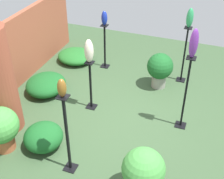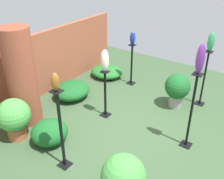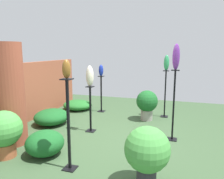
% 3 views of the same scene
% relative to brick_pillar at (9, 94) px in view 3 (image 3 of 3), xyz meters
% --- Properties ---
extents(ground_plane, '(8.00, 8.00, 0.00)m').
position_rel_brick_pillar_xyz_m(ground_plane, '(0.87, -1.90, -1.00)').
color(ground_plane, '#385133').
extents(brick_wall_back, '(5.60, 0.12, 1.54)m').
position_rel_brick_pillar_xyz_m(brick_wall_back, '(0.87, 0.64, -0.23)').
color(brick_wall_back, '#9E5138').
rests_on(brick_wall_back, ground).
extents(brick_pillar, '(0.58, 0.58, 2.01)m').
position_rel_brick_pillar_xyz_m(brick_pillar, '(0.00, 0.00, 0.00)').
color(brick_pillar, brown).
rests_on(brick_pillar, ground).
extents(pedestal_bronze, '(0.20, 0.20, 1.44)m').
position_rel_brick_pillar_xyz_m(pedestal_bronze, '(-0.53, -1.57, -0.34)').
color(pedestal_bronze, black).
rests_on(pedestal_bronze, ground).
extents(pedestal_violet, '(0.20, 0.20, 1.47)m').
position_rel_brick_pillar_xyz_m(pedestal_violet, '(1.15, -3.06, -0.32)').
color(pedestal_violet, black).
rests_on(pedestal_violet, ground).
extents(pedestal_ivory, '(0.20, 0.20, 1.06)m').
position_rel_brick_pillar_xyz_m(pedestal_ivory, '(1.09, -1.24, -0.52)').
color(pedestal_ivory, black).
rests_on(pedestal_ivory, ground).
extents(pedestal_jade, '(0.20, 0.20, 1.31)m').
position_rel_brick_pillar_xyz_m(pedestal_jade, '(2.75, -2.78, -0.40)').
color(pedestal_jade, black).
rests_on(pedestal_jade, ground).
extents(pedestal_cobalt, '(0.20, 0.20, 1.10)m').
position_rel_brick_pillar_xyz_m(pedestal_cobalt, '(2.72, -0.89, -0.50)').
color(pedestal_cobalt, black).
rests_on(pedestal_cobalt, ground).
extents(art_vase_bronze, '(0.13, 0.12, 0.28)m').
position_rel_brick_pillar_xyz_m(art_vase_bronze, '(-0.53, -1.57, 0.58)').
color(art_vase_bronze, brown).
rests_on(art_vase_bronze, pedestal_bronze).
extents(art_vase_violet, '(0.13, 0.14, 0.51)m').
position_rel_brick_pillar_xyz_m(art_vase_violet, '(1.15, -3.06, 0.72)').
color(art_vase_violet, '#6B2D8C').
rests_on(art_vase_violet, pedestal_violet).
extents(art_vase_ivory, '(0.17, 0.17, 0.46)m').
position_rel_brick_pillar_xyz_m(art_vase_ivory, '(1.09, -1.24, 0.28)').
color(art_vase_ivory, beige).
rests_on(art_vase_ivory, pedestal_ivory).
extents(art_vase_jade, '(0.13, 0.14, 0.42)m').
position_rel_brick_pillar_xyz_m(art_vase_jade, '(2.75, -2.78, 0.52)').
color(art_vase_jade, '#2D9356').
rests_on(art_vase_jade, pedestal_jade).
extents(art_vase_cobalt, '(0.13, 0.14, 0.34)m').
position_rel_brick_pillar_xyz_m(art_vase_cobalt, '(2.72, -0.89, 0.26)').
color(art_vase_cobalt, '#192D9E').
rests_on(art_vase_cobalt, pedestal_cobalt).
extents(potted_plant_walkway_edge, '(0.57, 0.57, 0.81)m').
position_rel_brick_pillar_xyz_m(potted_plant_walkway_edge, '(2.32, -2.35, -0.53)').
color(potted_plant_walkway_edge, gray).
rests_on(potted_plant_walkway_edge, ground).
extents(potted_plant_front_left, '(0.63, 0.63, 0.83)m').
position_rel_brick_pillar_xyz_m(potted_plant_front_left, '(-0.51, -0.30, -0.53)').
color(potted_plant_front_left, '#B25B38').
rests_on(potted_plant_front_left, ground).
extents(potted_plant_mid_left, '(0.63, 0.63, 0.85)m').
position_rel_brick_pillar_xyz_m(potted_plant_mid_left, '(-0.60, -2.79, -0.50)').
color(potted_plant_mid_left, '#2D2D33').
rests_on(potted_plant_mid_left, ground).
extents(foliage_bed_west, '(0.91, 0.85, 0.38)m').
position_rel_brick_pillar_xyz_m(foliage_bed_west, '(1.24, -0.10, -0.81)').
color(foliage_bed_west, '#195923').
rests_on(foliage_bed_west, ground).
extents(foliage_bed_center, '(0.69, 0.68, 0.44)m').
position_rel_brick_pillar_xyz_m(foliage_bed_center, '(-0.24, -0.92, -0.78)').
color(foliage_bed_center, '#195923').
rests_on(foliage_bed_center, ground).
extents(foliage_bed_rear, '(0.83, 0.92, 0.30)m').
position_rel_brick_pillar_xyz_m(foliage_bed_rear, '(2.70, -0.10, -0.85)').
color(foliage_bed_rear, '#236B28').
rests_on(foliage_bed_rear, ground).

